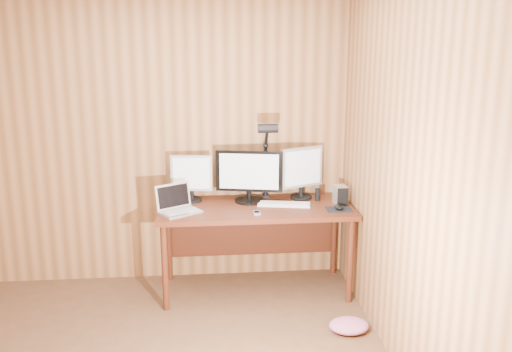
{
  "coord_description": "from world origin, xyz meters",
  "views": [
    {
      "loc": [
        0.51,
        -2.85,
        2.14
      ],
      "look_at": [
        0.93,
        1.58,
        1.02
      ],
      "focal_mm": 40.0,
      "sensor_mm": 36.0,
      "label": 1
    }
  ],
  "objects": [
    {
      "name": "hard_drive",
      "position": [
        1.64,
        1.63,
        0.83
      ],
      "size": [
        0.11,
        0.15,
        0.16
      ],
      "rotation": [
        0.0,
        0.0,
        0.06
      ],
      "color": "silver",
      "rests_on": "desk"
    },
    {
      "name": "keyboard",
      "position": [
        1.17,
        1.63,
        0.76
      ],
      "size": [
        0.45,
        0.21,
        0.02
      ],
      "rotation": [
        0.0,
        0.0,
        -0.2
      ],
      "color": "white",
      "rests_on": "desk"
    },
    {
      "name": "phone",
      "position": [
        0.92,
        1.43,
        0.76
      ],
      "size": [
        0.05,
        0.1,
        0.01
      ],
      "rotation": [
        0.0,
        0.0,
        0.04
      ],
      "color": "silver",
      "rests_on": "desk"
    },
    {
      "name": "desk",
      "position": [
        0.93,
        1.7,
        0.63
      ],
      "size": [
        1.6,
        0.7,
        0.75
      ],
      "color": "#4B1E0F",
      "rests_on": "floor"
    },
    {
      "name": "monitor_right",
      "position": [
        1.35,
        1.83,
        0.99
      ],
      "size": [
        0.38,
        0.19,
        0.45
      ],
      "rotation": [
        0.0,
        0.0,
        0.41
      ],
      "color": "black",
      "rests_on": "desk"
    },
    {
      "name": "fabric_pile",
      "position": [
        1.55,
        0.86,
        0.05
      ],
      "size": [
        0.32,
        0.27,
        0.09
      ],
      "primitive_type": null,
      "rotation": [
        0.0,
        0.0,
        -0.09
      ],
      "color": "#BA5A81",
      "rests_on": "floor"
    },
    {
      "name": "mouse",
      "position": [
        1.59,
        1.47,
        0.77
      ],
      "size": [
        0.08,
        0.12,
        0.04
      ],
      "primitive_type": "ellipsoid",
      "rotation": [
        0.0,
        0.0,
        0.08
      ],
      "color": "black",
      "rests_on": "mousepad"
    },
    {
      "name": "speaker",
      "position": [
        1.47,
        1.74,
        0.8
      ],
      "size": [
        0.04,
        0.04,
        0.11
      ],
      "primitive_type": "cylinder",
      "color": "black",
      "rests_on": "desk"
    },
    {
      "name": "mousepad",
      "position": [
        1.59,
        1.47,
        0.75
      ],
      "size": [
        0.21,
        0.17,
        0.0
      ],
      "primitive_type": "cube",
      "rotation": [
        0.0,
        0.0,
        -0.02
      ],
      "color": "black",
      "rests_on": "desk"
    },
    {
      "name": "room_shell",
      "position": [
        0.0,
        0.0,
        1.25
      ],
      "size": [
        4.0,
        4.0,
        4.0
      ],
      "color": "brown",
      "rests_on": "ground"
    },
    {
      "name": "laptop",
      "position": [
        0.29,
        1.54,
        0.8
      ],
      "size": [
        0.38,
        0.36,
        0.22
      ],
      "rotation": [
        0.0,
        0.0,
        0.55
      ],
      "color": "silver",
      "rests_on": "desk"
    },
    {
      "name": "monitor_center",
      "position": [
        0.89,
        1.77,
        0.98
      ],
      "size": [
        0.56,
        0.25,
        0.44
      ],
      "rotation": [
        0.0,
        0.0,
        -0.2
      ],
      "color": "black",
      "rests_on": "desk"
    },
    {
      "name": "desk_lamp",
      "position": [
        1.04,
        1.8,
        1.19
      ],
      "size": [
        0.16,
        0.23,
        0.71
      ],
      "rotation": [
        0.0,
        0.0,
        -0.32
      ],
      "color": "black",
      "rests_on": "desk"
    },
    {
      "name": "monitor_left",
      "position": [
        0.41,
        1.83,
        0.96
      ],
      "size": [
        0.35,
        0.17,
        0.4
      ],
      "rotation": [
        0.0,
        0.0,
        -0.12
      ],
      "color": "black",
      "rests_on": "desk"
    }
  ]
}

